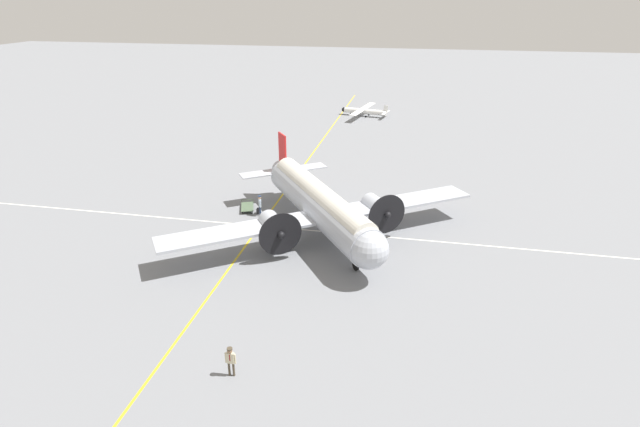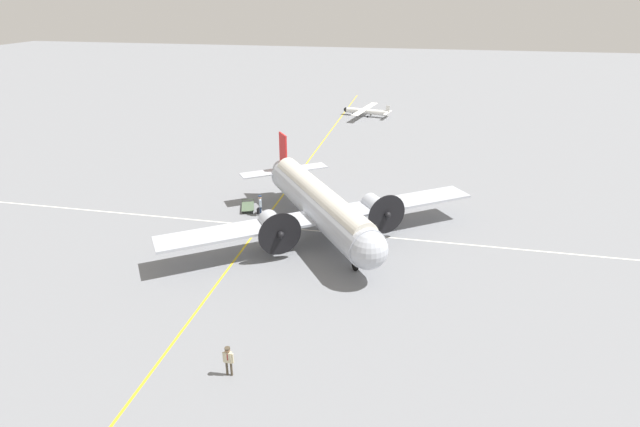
{
  "view_description": "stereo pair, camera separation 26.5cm",
  "coord_description": "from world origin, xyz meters",
  "px_view_note": "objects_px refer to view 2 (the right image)",
  "views": [
    {
      "loc": [
        35.49,
        7.12,
        17.86
      ],
      "look_at": [
        0.0,
        0.0,
        1.82
      ],
      "focal_mm": 28.0,
      "sensor_mm": 36.0,
      "label": 1
    },
    {
      "loc": [
        35.44,
        7.38,
        17.86
      ],
      "look_at": [
        0.0,
        0.0,
        1.82
      ],
      "focal_mm": 28.0,
      "sensor_mm": 36.0,
      "label": 2
    }
  ],
  "objects_px": {
    "passenger_boarding": "(260,203)",
    "airliner_main": "(322,206)",
    "suitcase_near_door": "(259,211)",
    "baggage_cart": "(248,207)",
    "crew_foreground": "(228,358)",
    "light_aircraft_distant": "(366,111)"
  },
  "relations": [
    {
      "from": "crew_foreground",
      "to": "suitcase_near_door",
      "type": "relative_size",
      "value": 3.17
    },
    {
      "from": "crew_foreground",
      "to": "passenger_boarding",
      "type": "distance_m",
      "value": 20.03
    },
    {
      "from": "crew_foreground",
      "to": "baggage_cart",
      "type": "xyz_separation_m",
      "value": [
        -20.45,
        -6.18,
        -0.8
      ]
    },
    {
      "from": "airliner_main",
      "to": "crew_foreground",
      "type": "xyz_separation_m",
      "value": [
        16.48,
        -1.47,
        -1.57
      ]
    },
    {
      "from": "passenger_boarding",
      "to": "suitcase_near_door",
      "type": "xyz_separation_m",
      "value": [
        -0.3,
        -0.3,
        -0.9
      ]
    },
    {
      "from": "airliner_main",
      "to": "baggage_cart",
      "type": "xyz_separation_m",
      "value": [
        -3.98,
        -7.65,
        -2.37
      ]
    },
    {
      "from": "airliner_main",
      "to": "crew_foreground",
      "type": "relative_size",
      "value": 13.09
    },
    {
      "from": "light_aircraft_distant",
      "to": "crew_foreground",
      "type": "bearing_deg",
      "value": 101.83
    },
    {
      "from": "crew_foreground",
      "to": "suitcase_near_door",
      "type": "xyz_separation_m",
      "value": [
        -19.78,
        -4.95,
        -0.82
      ]
    },
    {
      "from": "airliner_main",
      "to": "baggage_cart",
      "type": "bearing_deg",
      "value": -152.39
    },
    {
      "from": "airliner_main",
      "to": "passenger_boarding",
      "type": "distance_m",
      "value": 6.99
    },
    {
      "from": "airliner_main",
      "to": "suitcase_near_door",
      "type": "xyz_separation_m",
      "value": [
        -3.31,
        -6.42,
        -2.4
      ]
    },
    {
      "from": "passenger_boarding",
      "to": "suitcase_near_door",
      "type": "height_order",
      "value": "passenger_boarding"
    },
    {
      "from": "suitcase_near_door",
      "to": "light_aircraft_distant",
      "type": "distance_m",
      "value": 40.07
    },
    {
      "from": "light_aircraft_distant",
      "to": "passenger_boarding",
      "type": "bearing_deg",
      "value": 95.35
    },
    {
      "from": "passenger_boarding",
      "to": "airliner_main",
      "type": "bearing_deg",
      "value": 40.28
    },
    {
      "from": "crew_foreground",
      "to": "baggage_cart",
      "type": "distance_m",
      "value": 21.38
    },
    {
      "from": "baggage_cart",
      "to": "light_aircraft_distant",
      "type": "height_order",
      "value": "light_aircraft_distant"
    },
    {
      "from": "suitcase_near_door",
      "to": "airliner_main",
      "type": "bearing_deg",
      "value": 62.75
    },
    {
      "from": "crew_foreground",
      "to": "light_aircraft_distant",
      "type": "height_order",
      "value": "light_aircraft_distant"
    },
    {
      "from": "crew_foreground",
      "to": "light_aircraft_distant",
      "type": "distance_m",
      "value": 59.58
    },
    {
      "from": "passenger_boarding",
      "to": "light_aircraft_distant",
      "type": "bearing_deg",
      "value": 150.25
    }
  ]
}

